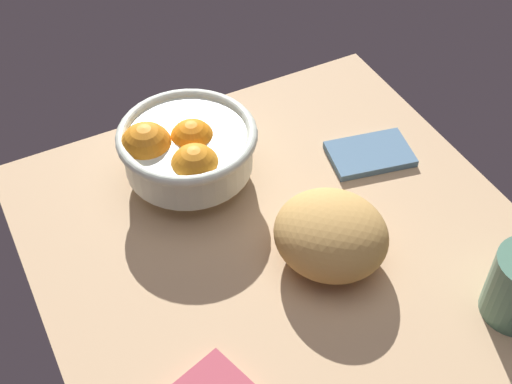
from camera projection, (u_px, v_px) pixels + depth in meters
The scene contains 4 objects.
ground_plane at pixel (282, 246), 100.63cm from camera, with size 67.55×66.65×3.00cm, color tan.
fruit_bowl at pixel (184, 149), 102.74cm from camera, with size 20.59×20.59×11.59cm.
bread_loaf at pixel (331, 235), 93.89cm from camera, with size 15.59×14.62×9.62cm, color tan.
napkin_spare at pixel (370, 154), 110.99cm from camera, with size 12.79×8.29×1.16cm, color slate.
Camera 1 is at (32.51, 55.47, 76.39)cm, focal length 49.52 mm.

